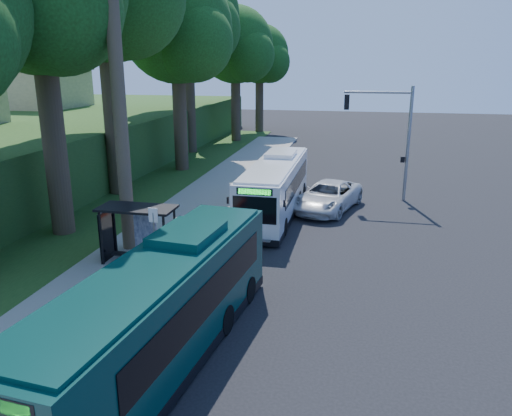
% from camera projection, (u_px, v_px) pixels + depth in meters
% --- Properties ---
extents(ground, '(140.00, 140.00, 0.00)m').
position_uv_depth(ground, '(311.00, 251.00, 22.83)').
color(ground, black).
rests_on(ground, ground).
extents(sidewalk, '(4.50, 70.00, 0.12)m').
position_uv_depth(sidewalk, '(161.00, 239.00, 24.25)').
color(sidewalk, gray).
rests_on(sidewalk, ground).
extents(red_curb, '(0.25, 30.00, 0.13)m').
position_uv_depth(red_curb, '(176.00, 276.00, 20.03)').
color(red_curb, '#9C2411').
rests_on(red_curb, ground).
extents(grass_verge, '(8.00, 70.00, 0.06)m').
position_uv_depth(grass_verge, '(104.00, 205.00, 30.07)').
color(grass_verge, '#234719').
rests_on(grass_verge, ground).
extents(bus_shelter, '(3.20, 1.51, 2.55)m').
position_uv_depth(bus_shelter, '(134.00, 223.00, 21.06)').
color(bus_shelter, black).
rests_on(bus_shelter, ground).
extents(stop_sign_pole, '(0.35, 0.06, 3.17)m').
position_uv_depth(stop_sign_pole, '(154.00, 236.00, 18.61)').
color(stop_sign_pole, gray).
rests_on(stop_sign_pole, ground).
extents(traffic_signal_pole, '(4.10, 0.30, 7.00)m').
position_uv_depth(traffic_signal_pole, '(392.00, 129.00, 30.24)').
color(traffic_signal_pole, gray).
rests_on(traffic_signal_pole, ground).
extents(hillside_backdrop, '(24.00, 60.00, 8.80)m').
position_uv_depth(hillside_backdrop, '(14.00, 136.00, 41.50)').
color(hillside_backdrop, '#234719').
rests_on(hillside_backdrop, ground).
extents(tree_2, '(8.82, 8.40, 15.12)m').
position_uv_depth(tree_2, '(178.00, 32.00, 37.25)').
color(tree_2, '#382B1E').
rests_on(tree_2, ground).
extents(tree_3, '(10.08, 9.60, 17.28)m').
position_uv_depth(tree_3, '(187.00, 20.00, 44.73)').
color(tree_3, '#382B1E').
rests_on(tree_3, ground).
extents(tree_4, '(8.40, 8.00, 14.14)m').
position_uv_depth(tree_4, '(236.00, 49.00, 52.40)').
color(tree_4, '#382B1E').
rests_on(tree_4, ground).
extents(tree_5, '(7.35, 7.00, 12.86)m').
position_uv_depth(tree_5, '(260.00, 57.00, 59.94)').
color(tree_5, '#382B1E').
rests_on(tree_5, ground).
extents(white_bus, '(2.42, 11.04, 3.29)m').
position_uv_depth(white_bus, '(275.00, 186.00, 28.08)').
color(white_bus, silver).
rests_on(white_bus, ground).
extents(teal_bus, '(3.64, 11.73, 3.44)m').
position_uv_depth(teal_bus, '(162.00, 308.00, 14.00)').
color(teal_bus, '#09312E').
rests_on(teal_bus, ground).
extents(pickup, '(4.24, 6.40, 1.63)m').
position_uv_depth(pickup, '(328.00, 196.00, 29.08)').
color(pickup, silver).
rests_on(pickup, ground).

